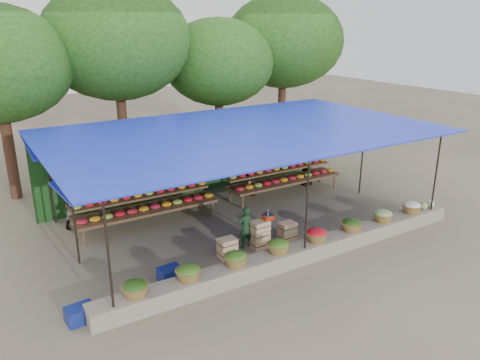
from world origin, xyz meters
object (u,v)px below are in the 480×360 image
crate_counter (259,237)px  vendor_seated (246,227)px  blue_crate_back (170,274)px  weighing_scale (268,216)px  blue_crate_front (80,314)px

crate_counter → vendor_seated: 0.44m
crate_counter → blue_crate_back: (-2.67, -0.27, -0.15)m
vendor_seated → weighing_scale: bearing=160.1°
weighing_scale → blue_crate_back: weighing_scale is taller
vendor_seated → blue_crate_front: size_ratio=2.07×
weighing_scale → blue_crate_front: bearing=-171.0°
crate_counter → blue_crate_front: bearing=-170.5°
weighing_scale → blue_crate_front: 5.22m
crate_counter → vendor_seated: (-0.28, 0.22, 0.26)m
blue_crate_front → blue_crate_back: bearing=9.8°
blue_crate_front → weighing_scale: bearing=4.9°
weighing_scale → vendor_seated: bearing=158.7°
crate_counter → blue_crate_front: size_ratio=4.24×
vendor_seated → crate_counter: bearing=144.1°
crate_counter → vendor_seated: vendor_seated is taller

